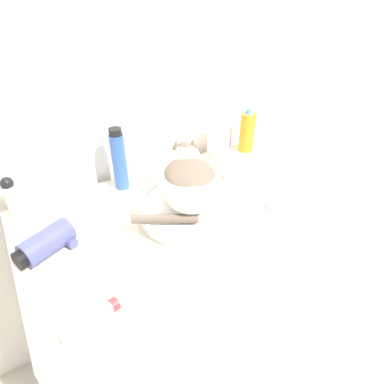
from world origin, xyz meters
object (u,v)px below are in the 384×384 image
deodorant_stick (13,199)px  soap_pump_bottle (221,140)px  cream_tube (91,319)px  faucet (226,172)px  shampoo_bottle_tall (119,160)px  hair_dryer (47,243)px  soap_bar (276,202)px  cat (189,180)px  spray_bottle_trigger (247,131)px

deodorant_stick → soap_pump_bottle: size_ratio=0.81×
cream_tube → deodorant_stick: bearing=99.9°
faucet → shampoo_bottle_tall: (-0.33, 0.20, 0.05)m
deodorant_stick → hair_dryer: (0.05, -0.21, -0.04)m
hair_dryer → soap_bar: hair_dryer is taller
faucet → hair_dryer: 0.64m
cat → deodorant_stick: (-0.50, 0.26, -0.05)m
spray_bottle_trigger → hair_dryer: 0.91m
soap_pump_bottle → hair_dryer: 0.78m
cat → soap_pump_bottle: 0.40m
spray_bottle_trigger → deodorant_stick: (-0.94, 0.00, -0.01)m
deodorant_stick → soap_bar: 0.87m
cat → soap_pump_bottle: bearing=-28.5°
faucet → shampoo_bottle_tall: bearing=-51.1°
spray_bottle_trigger → cream_tube: (-0.85, -0.51, -0.08)m
cream_tube → soap_bar: cream_tube is taller
cat → deodorant_stick: 0.56m
soap_bar → spray_bottle_trigger: bearing=67.1°
cat → shampoo_bottle_tall: (-0.14, 0.26, -0.02)m
deodorant_stick → spray_bottle_trigger: bearing=0.0°
spray_bottle_trigger → deodorant_stick: spray_bottle_trigger is taller
spray_bottle_trigger → faucet: bearing=-141.4°
soap_pump_bottle → hair_dryer: bearing=-164.2°
faucet → shampoo_bottle_tall: shampoo_bottle_tall is taller
deodorant_stick → cream_tube: deodorant_stick is taller
faucet → spray_bottle_trigger: 0.31m
faucet → soap_bar: faucet is taller
cat → spray_bottle_trigger: size_ratio=1.80×
cat → hair_dryer: size_ratio=1.91×
cat → deodorant_stick: cat is taller
spray_bottle_trigger → shampoo_bottle_tall: 0.58m
shampoo_bottle_tall → soap_pump_bottle: shampoo_bottle_tall is taller
hair_dryer → soap_pump_bottle: bearing=171.8°
hair_dryer → soap_bar: (0.73, -0.17, -0.02)m
shampoo_bottle_tall → spray_bottle_trigger: bearing=0.0°
soap_pump_bottle → cream_tube: 0.88m
cream_tube → hair_dryer: (-0.04, 0.29, 0.02)m
faucet → spray_bottle_trigger: size_ratio=0.68×
faucet → soap_bar: bearing=94.5°
soap_pump_bottle → cat: bearing=-139.6°
soap_pump_bottle → soap_bar: (-0.02, -0.38, -0.07)m
cat → shampoo_bottle_tall: size_ratio=1.47×
cream_tube → soap_bar: size_ratio=2.15×
shampoo_bottle_tall → faucet: bearing=-30.5°
deodorant_stick → soap_pump_bottle: bearing=0.0°
spray_bottle_trigger → hair_dryer: spray_bottle_trigger is taller
soap_bar → soap_pump_bottle: bearing=86.4°
shampoo_bottle_tall → soap_bar: size_ratio=3.37×
deodorant_stick → shampoo_bottle_tall: 0.36m
cream_tube → soap_bar: bearing=10.5°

